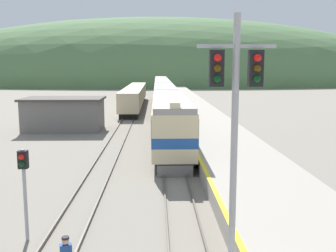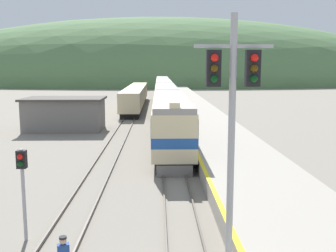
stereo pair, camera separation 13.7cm
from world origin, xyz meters
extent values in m
cube|color=#4C443D|center=(-0.72, 70.00, 0.08)|extent=(0.08, 180.00, 0.16)
cube|color=#4C443D|center=(0.72, 70.00, 0.08)|extent=(0.08, 180.00, 0.16)
cube|color=#4C443D|center=(-5.59, 70.00, 0.08)|extent=(0.08, 180.00, 0.16)
cube|color=#4C443D|center=(-4.15, 70.00, 0.08)|extent=(0.08, 180.00, 0.16)
cube|color=#9E9689|center=(4.51, 50.00, 0.48)|extent=(5.91, 140.00, 0.96)
cube|color=yellow|center=(1.67, 50.00, 0.96)|extent=(0.24, 140.00, 0.01)
ellipsoid|color=#517547|center=(0.00, 160.68, 0.00)|extent=(220.91, 99.41, 53.80)
cube|color=slate|center=(-11.24, 34.44, 1.66)|extent=(8.10, 5.00, 3.32)
cube|color=#47423D|center=(-11.24, 34.44, 3.44)|extent=(8.60, 5.50, 0.24)
cube|color=black|center=(0.00, 25.11, 0.42)|extent=(2.40, 18.20, 0.85)
cube|color=beige|center=(0.00, 25.11, 2.39)|extent=(2.93, 19.36, 3.09)
cube|color=#1E4C99|center=(0.00, 25.11, 2.15)|extent=(2.96, 19.38, 0.68)
cube|color=black|center=(0.00, 25.11, 3.07)|extent=(2.96, 18.20, 0.93)
cube|color=gray|center=(0.00, 25.11, 4.14)|extent=(2.76, 19.36, 0.40)
cube|color=black|center=(0.00, 16.56, 3.07)|extent=(2.97, 2.20, 1.24)
cube|color=beige|center=(0.00, 15.88, 4.52)|extent=(0.64, 0.80, 0.36)
cube|color=slate|center=(0.00, 15.63, 0.38)|extent=(2.29, 0.40, 0.77)
cube|color=black|center=(0.00, 45.61, 0.42)|extent=(2.40, 18.66, 0.85)
cube|color=beige|center=(0.00, 45.61, 2.39)|extent=(2.93, 19.85, 3.09)
cube|color=#1E4C99|center=(0.00, 45.61, 2.15)|extent=(2.96, 19.87, 0.68)
cube|color=black|center=(0.00, 45.61, 3.07)|extent=(2.96, 18.66, 0.93)
cube|color=gray|center=(0.00, 45.61, 4.14)|extent=(2.76, 19.85, 0.40)
cube|color=black|center=(0.00, 66.36, 0.42)|extent=(2.40, 18.66, 0.85)
cube|color=beige|center=(0.00, 66.36, 2.39)|extent=(2.93, 19.85, 3.09)
cube|color=#1E4C99|center=(0.00, 66.36, 2.15)|extent=(2.96, 19.87, 0.68)
cube|color=black|center=(0.00, 66.36, 3.07)|extent=(2.96, 18.66, 0.93)
cube|color=gray|center=(0.00, 66.36, 4.14)|extent=(2.76, 19.85, 0.40)
cube|color=black|center=(0.00, 87.11, 0.42)|extent=(2.40, 18.66, 0.85)
cube|color=beige|center=(0.00, 87.11, 2.39)|extent=(2.93, 19.85, 3.09)
cube|color=#1E4C99|center=(0.00, 87.11, 2.15)|extent=(2.96, 19.87, 0.68)
cube|color=black|center=(0.00, 87.11, 3.07)|extent=(2.96, 18.66, 0.93)
cube|color=gray|center=(0.00, 87.11, 4.14)|extent=(2.76, 19.85, 0.40)
cube|color=black|center=(-4.87, 59.38, 0.40)|extent=(2.46, 33.21, 0.80)
cube|color=beige|center=(-4.87, 59.38, 2.14)|extent=(2.90, 34.59, 2.69)
cylinder|color=#9E9EA3|center=(1.09, 2.61, 4.18)|extent=(0.20, 0.20, 8.36)
cube|color=#9E9EA3|center=(1.09, 2.61, 7.46)|extent=(2.20, 0.10, 0.10)
cube|color=black|center=(0.54, 2.61, 6.85)|extent=(0.40, 0.28, 1.02)
sphere|color=red|center=(0.54, 2.44, 7.14)|extent=(0.22, 0.22, 0.22)
sphere|color=#412C05|center=(0.54, 2.44, 6.85)|extent=(0.22, 0.22, 0.22)
sphere|color=black|center=(0.54, 2.44, 6.57)|extent=(0.22, 0.22, 0.22)
cube|color=black|center=(1.64, 2.61, 6.85)|extent=(0.40, 0.28, 1.02)
sphere|color=red|center=(1.64, 2.44, 7.14)|extent=(0.22, 0.22, 0.22)
sphere|color=#412C05|center=(1.64, 2.44, 6.85)|extent=(0.22, 0.22, 0.22)
sphere|color=black|center=(1.64, 2.44, 6.57)|extent=(0.22, 0.22, 0.22)
cylinder|color=#9E9EA3|center=(-6.33, 6.59, 1.87)|extent=(0.14, 0.14, 3.74)
cube|color=black|center=(-6.33, 6.59, 3.33)|extent=(0.36, 0.28, 0.71)
sphere|color=red|center=(-6.33, 6.42, 3.47)|extent=(0.22, 0.22, 0.22)
sphere|color=black|center=(-6.33, 6.42, 3.20)|extent=(0.22, 0.22, 0.22)
sphere|color=tan|center=(-3.97, 3.10, 1.58)|extent=(0.22, 0.22, 0.22)
cylinder|color=black|center=(-3.97, 3.10, 1.68)|extent=(0.24, 0.24, 0.07)
camera|label=1|loc=(-1.15, -8.42, 6.90)|focal=42.00mm
camera|label=2|loc=(-1.01, -8.42, 6.90)|focal=42.00mm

